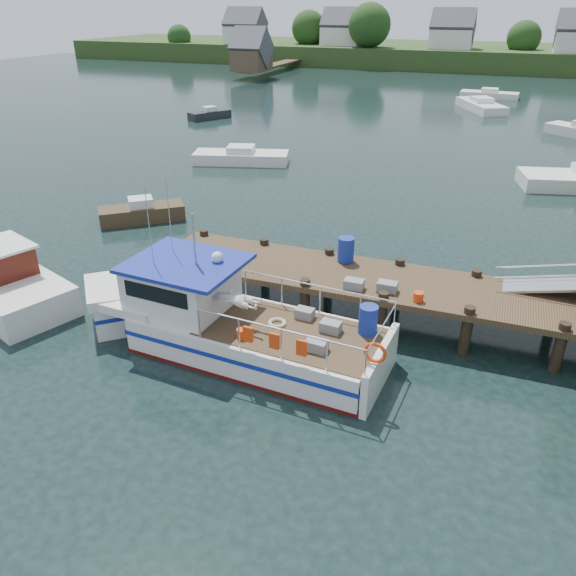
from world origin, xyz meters
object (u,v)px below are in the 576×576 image
(moored_rowboat, at_px, (142,212))
(moored_far, at_px, (489,94))
(moored_d, at_px, (481,105))
(moored_e, at_px, (210,114))
(dock, at_px, (550,279))
(moored_a, at_px, (241,157))
(lobster_boat, at_px, (220,321))

(moored_rowboat, bearing_deg, moored_far, 64.26)
(moored_d, xyz_separation_m, moored_e, (-22.12, -13.07, -0.05))
(moored_far, distance_m, moored_d, 8.01)
(dock, xyz_separation_m, moored_far, (-4.11, 50.10, -1.87))
(moored_a, relative_size, moored_e, 1.62)
(moored_e, bearing_deg, moored_a, -34.47)
(moored_rowboat, xyz_separation_m, moored_far, (13.29, 45.15, -0.05))
(dock, xyz_separation_m, moored_d, (-4.43, 42.10, -1.80))
(lobster_boat, relative_size, moored_far, 1.72)
(dock, distance_m, moored_a, 23.98)
(moored_d, bearing_deg, moored_a, -113.51)
(moored_rowboat, relative_size, moored_far, 0.64)
(dock, relative_size, lobster_boat, 1.61)
(lobster_boat, height_order, moored_e, lobster_boat)
(dock, height_order, moored_e, dock)
(moored_d, relative_size, moored_e, 1.87)
(dock, distance_m, moored_e, 39.38)
(lobster_boat, relative_size, moored_rowboat, 2.67)
(dock, height_order, moored_rowboat, dock)
(moored_rowboat, bearing_deg, moored_a, 81.21)
(moored_rowboat, height_order, moored_a, moored_rowboat)
(lobster_boat, bearing_deg, moored_rowboat, 139.21)
(dock, bearing_deg, lobster_boat, -158.64)
(moored_rowboat, height_order, moored_e, moored_rowboat)
(moored_far, height_order, moored_a, moored_a)
(dock, distance_m, moored_far, 50.30)
(moored_far, height_order, moored_e, moored_e)
(lobster_boat, height_order, moored_far, lobster_boat)
(lobster_boat, height_order, moored_d, lobster_boat)
(moored_d, distance_m, moored_e, 25.69)
(moored_e, bearing_deg, moored_d, 50.75)
(moored_d, bearing_deg, lobster_boat, -92.27)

